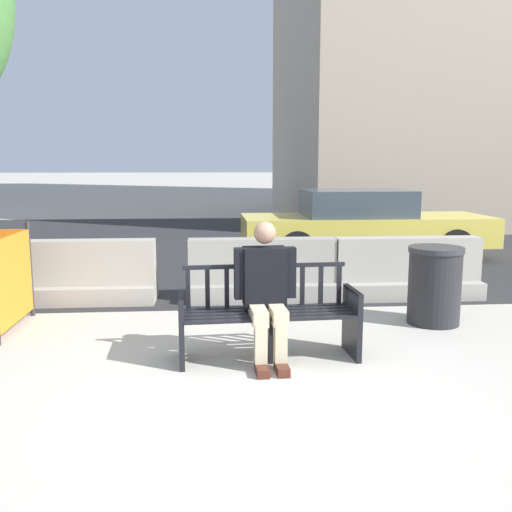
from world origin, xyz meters
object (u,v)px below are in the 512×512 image
(jersey_barrier_centre, at_px, (262,275))
(car_taxi_near, at_px, (363,224))
(seated_person, at_px, (266,289))
(trash_bin, at_px, (434,285))
(jersey_barrier_left, at_px, (80,277))
(jersey_barrier_right, at_px, (407,273))
(street_bench, at_px, (268,318))

(jersey_barrier_centre, height_order, car_taxi_near, car_taxi_near)
(seated_person, bearing_deg, jersey_barrier_centre, 85.68)
(jersey_barrier_centre, relative_size, trash_bin, 2.22)
(jersey_barrier_centre, xyz_separation_m, car_taxi_near, (2.29, 3.32, 0.32))
(jersey_barrier_centre, height_order, jersey_barrier_left, same)
(jersey_barrier_right, distance_m, car_taxi_near, 3.38)
(jersey_barrier_centre, bearing_deg, jersey_barrier_right, -0.98)
(seated_person, xyz_separation_m, trash_bin, (2.07, 1.09, -0.24))
(jersey_barrier_left, distance_m, trash_bin, 4.54)
(jersey_barrier_centre, height_order, jersey_barrier_right, same)
(street_bench, xyz_separation_m, jersey_barrier_right, (2.17, 2.34, -0.06))
(jersey_barrier_left, bearing_deg, car_taxi_near, 34.81)
(jersey_barrier_left, height_order, trash_bin, trash_bin)
(trash_bin, bearing_deg, jersey_barrier_left, 162.44)
(street_bench, distance_m, car_taxi_near, 6.20)
(jersey_barrier_centre, bearing_deg, car_taxi_near, 55.41)
(seated_person, distance_m, jersey_barrier_right, 3.28)
(car_taxi_near, distance_m, trash_bin, 4.68)
(car_taxi_near, bearing_deg, jersey_barrier_left, -145.19)
(seated_person, height_order, jersey_barrier_centre, seated_person)
(trash_bin, bearing_deg, car_taxi_near, 85.05)
(street_bench, bearing_deg, seated_person, -114.40)
(street_bench, relative_size, trash_bin, 1.90)
(seated_person, relative_size, jersey_barrier_centre, 0.66)
(jersey_barrier_centre, relative_size, jersey_barrier_right, 1.00)
(jersey_barrier_right, xyz_separation_m, car_taxi_near, (0.27, 3.35, 0.32))
(street_bench, bearing_deg, jersey_barrier_right, 47.17)
(car_taxi_near, bearing_deg, trash_bin, -94.95)
(street_bench, height_order, jersey_barrier_right, street_bench)
(jersey_barrier_right, height_order, car_taxi_near, car_taxi_near)
(seated_person, bearing_deg, jersey_barrier_right, 47.53)
(trash_bin, bearing_deg, street_bench, -153.12)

